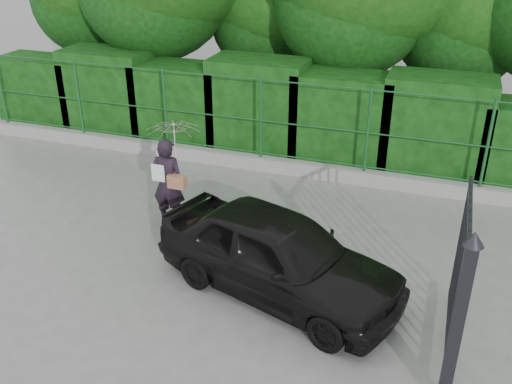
% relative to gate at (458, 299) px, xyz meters
% --- Properties ---
extents(ground, '(80.00, 80.00, 0.00)m').
position_rel_gate_xyz_m(ground, '(-4.60, 0.72, -1.19)').
color(ground, gray).
extents(kerb, '(14.00, 0.25, 0.30)m').
position_rel_gate_xyz_m(kerb, '(-4.60, 5.22, -1.04)').
color(kerb, '#9E9E99').
rests_on(kerb, ground).
extents(fence, '(14.13, 0.06, 1.80)m').
position_rel_gate_xyz_m(fence, '(-4.38, 5.22, 0.01)').
color(fence, '#185224').
rests_on(fence, kerb).
extents(hedge, '(14.20, 1.20, 2.23)m').
position_rel_gate_xyz_m(hedge, '(-4.58, 6.22, -0.17)').
color(hedge, black).
rests_on(hedge, ground).
extents(gate, '(0.22, 2.33, 2.36)m').
position_rel_gate_xyz_m(gate, '(0.00, 0.00, 0.00)').
color(gate, '#232329').
rests_on(gate, ground).
extents(woman, '(0.93, 0.95, 2.00)m').
position_rel_gate_xyz_m(woman, '(-4.88, 2.36, 0.12)').
color(woman, black).
rests_on(woman, ground).
extents(car, '(4.17, 2.68, 1.32)m').
position_rel_gate_xyz_m(car, '(-2.50, 1.01, -0.53)').
color(car, black).
rests_on(car, ground).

